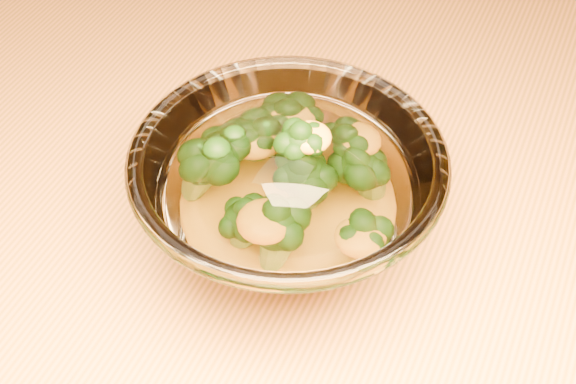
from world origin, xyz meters
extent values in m
cube|color=#C2733A|center=(0.00, 0.00, 0.73)|extent=(1.20, 0.80, 0.04)
cylinder|color=brown|center=(-0.54, 0.34, 0.35)|extent=(0.06, 0.06, 0.71)
ellipsoid|color=white|center=(0.00, -0.03, 0.76)|extent=(0.10, 0.10, 0.02)
torus|color=white|center=(0.00, -0.03, 0.84)|extent=(0.22, 0.22, 0.01)
ellipsoid|color=orange|center=(0.00, -0.03, 0.78)|extent=(0.11, 0.11, 0.03)
camera|label=1|loc=(0.16, -0.38, 1.22)|focal=50.00mm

